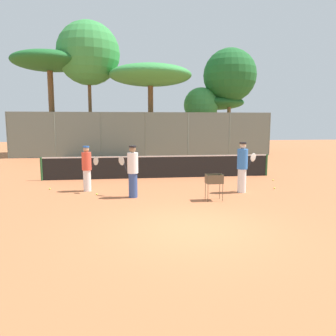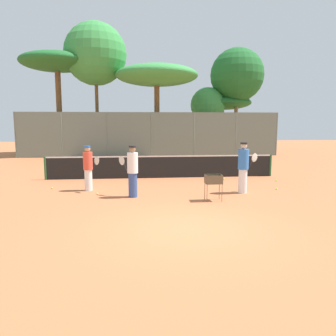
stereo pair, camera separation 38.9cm
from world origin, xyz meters
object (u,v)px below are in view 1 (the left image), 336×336
(tennis_net, at_px, (159,166))
(parked_car, at_px, (138,145))
(player_red_cap, at_px, (87,168))
(ball_cart, at_px, (214,181))
(player_white_outfit, at_px, (133,171))
(player_yellow_shirt, at_px, (242,167))

(tennis_net, height_order, parked_car, parked_car)
(player_red_cap, bearing_deg, ball_cart, 19.32)
(player_red_cap, bearing_deg, parked_car, 125.71)
(tennis_net, xyz_separation_m, parked_car, (-0.39, 13.80, 0.10))
(player_white_outfit, xyz_separation_m, player_red_cap, (-1.72, 1.31, -0.05))
(tennis_net, bearing_deg, player_red_cap, -138.88)
(player_yellow_shirt, height_order, ball_cart, player_yellow_shirt)
(tennis_net, xyz_separation_m, player_white_outfit, (-1.36, -3.99, 0.39))
(player_white_outfit, bearing_deg, parked_car, -48.24)
(player_yellow_shirt, bearing_deg, player_white_outfit, 159.49)
(player_white_outfit, xyz_separation_m, ball_cart, (2.72, -0.82, -0.29))
(tennis_net, height_order, player_white_outfit, player_white_outfit)
(ball_cart, bearing_deg, parked_car, 95.38)
(tennis_net, relative_size, parked_car, 2.60)
(player_red_cap, relative_size, ball_cart, 1.96)
(ball_cart, distance_m, parked_car, 18.69)
(player_red_cap, height_order, ball_cart, player_red_cap)
(player_yellow_shirt, xyz_separation_m, parked_car, (-3.16, 17.50, -0.33))
(player_white_outfit, distance_m, player_yellow_shirt, 4.14)
(tennis_net, bearing_deg, parked_car, 91.62)
(player_red_cap, xyz_separation_m, ball_cart, (4.44, -2.13, -0.24))
(player_white_outfit, relative_size, ball_cart, 2.06)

